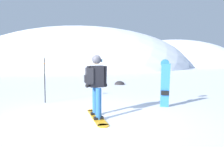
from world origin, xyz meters
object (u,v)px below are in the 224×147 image
object	(u,v)px
piste_marker_near	(45,76)
rock_dark	(120,85)
spare_snowboard	(165,84)
snowboarder_main	(96,84)

from	to	relation	value
piste_marker_near	rock_dark	xyz separation A→B (m)	(1.93, 5.83, -0.97)
spare_snowboard	piste_marker_near	size ratio (longest dim) A/B	0.94
spare_snowboard	rock_dark	size ratio (longest dim) A/B	2.53
snowboarder_main	spare_snowboard	distance (m)	2.43
snowboarder_main	spare_snowboard	size ratio (longest dim) A/B	1.08
rock_dark	snowboarder_main	bearing A→B (deg)	-86.93
rock_dark	spare_snowboard	bearing A→B (deg)	-68.76
spare_snowboard	rock_dark	xyz separation A→B (m)	(-2.33, 5.99, -0.81)
snowboarder_main	rock_dark	bearing A→B (deg)	93.07
piste_marker_near	snowboarder_main	bearing A→B (deg)	-34.98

